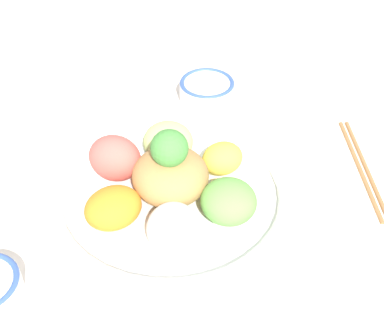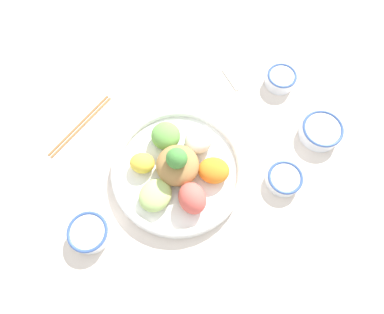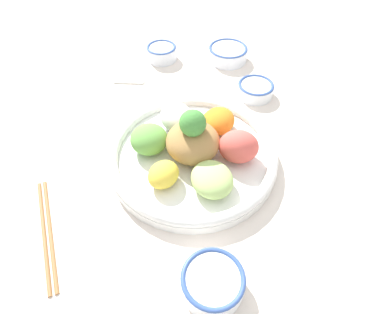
{
  "view_description": "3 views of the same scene",
  "coord_description": "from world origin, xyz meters",
  "views": [
    {
      "loc": [
        -0.37,
        0.39,
        0.54
      ],
      "look_at": [
        -0.03,
        0.0,
        0.09
      ],
      "focal_mm": 50.0,
      "sensor_mm": 36.0,
      "label": 1
    },
    {
      "loc": [
        0.24,
        0.01,
        0.77
      ],
      "look_at": [
        -0.02,
        0.05,
        0.07
      ],
      "focal_mm": 30.0,
      "sensor_mm": 36.0,
      "label": 2
    },
    {
      "loc": [
        0.14,
        -0.37,
        0.49
      ],
      "look_at": [
        0.0,
        -0.02,
        0.06
      ],
      "focal_mm": 30.0,
      "sensor_mm": 36.0,
      "label": 3
    }
  ],
  "objects": [
    {
      "name": "rice_bowl_plain",
      "position": [
        -0.23,
        0.33,
        0.02
      ],
      "size": [
        0.08,
        0.08,
        0.04
      ],
      "color": "white",
      "rests_on": "ground_plane"
    },
    {
      "name": "sauce_bowl_red",
      "position": [
        0.05,
        0.27,
        0.02
      ],
      "size": [
        0.09,
        0.09,
        0.03
      ],
      "color": "white",
      "rests_on": "ground_plane"
    },
    {
      "name": "sauce_bowl_dark",
      "position": [
        -0.06,
        0.4,
        0.02
      ],
      "size": [
        0.1,
        0.1,
        0.04
      ],
      "color": "white",
      "rests_on": "ground_plane"
    },
    {
      "name": "serving_spoon_main",
      "position": [
        -0.29,
        0.19,
        0.0
      ],
      "size": [
        0.12,
        0.06,
        0.01
      ],
      "rotation": [
        0.0,
        0.0,
        0.34
      ],
      "color": "beige",
      "rests_on": "ground_plane"
    },
    {
      "name": "rice_bowl_blue",
      "position": [
        0.11,
        -0.2,
        0.02
      ],
      "size": [
        0.09,
        0.09,
        0.04
      ],
      "color": "white",
      "rests_on": "ground_plane"
    },
    {
      "name": "salad_platter",
      "position": [
        -0.01,
        0.02,
        0.03
      ],
      "size": [
        0.33,
        0.33,
        0.13
      ],
      "color": "white",
      "rests_on": "ground_plane"
    },
    {
      "name": "ground_plane",
      "position": [
        0.0,
        0.0,
        0.0
      ],
      "size": [
        2.4,
        2.4,
        0.0
      ],
      "primitive_type": "plane",
      "color": "silver"
    },
    {
      "name": "chopsticks_pair_near",
      "position": [
        -0.18,
        -0.22,
        0.0
      ],
      "size": [
        0.16,
        0.17,
        0.01
      ],
      "rotation": [
        0.0,
        0.0,
        5.47
      ],
      "color": "#9E6B3D",
      "rests_on": "ground_plane"
    }
  ]
}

